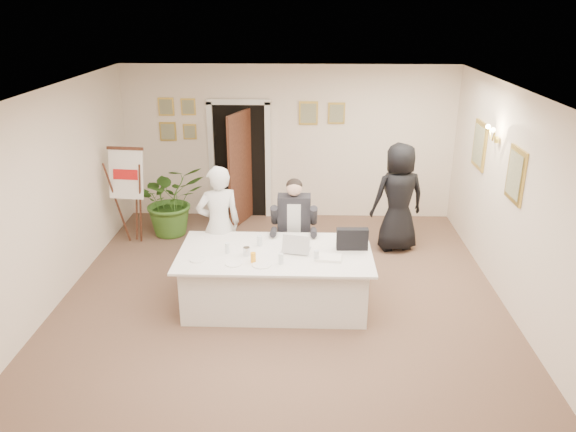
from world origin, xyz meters
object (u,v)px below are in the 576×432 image
(standing_woman, at_px, (398,198))
(oj_glass, at_px, (253,258))
(steel_jug, at_px, (247,251))
(laptop_bag, at_px, (352,239))
(potted_palm, at_px, (171,200))
(laptop, at_px, (296,241))
(seated_man, at_px, (294,228))
(conference_table, at_px, (275,278))
(standing_man, at_px, (219,225))
(flip_chart, at_px, (131,200))
(paper_stack, at_px, (328,258))

(standing_woman, height_order, oj_glass, standing_woman)
(standing_woman, height_order, steel_jug, standing_woman)
(laptop_bag, xyz_separation_m, oj_glass, (-1.25, -0.44, -0.08))
(potted_palm, xyz_separation_m, laptop, (2.20, -2.38, 0.29))
(seated_man, height_order, laptop_bag, seated_man)
(conference_table, height_order, standing_woman, standing_woman)
(oj_glass, bearing_deg, standing_man, 119.61)
(standing_woman, relative_size, steel_jug, 16.08)
(seated_man, xyz_separation_m, standing_woman, (1.65, 1.03, 0.13))
(standing_woman, xyz_separation_m, steel_jug, (-2.23, -2.02, -0.05))
(potted_palm, distance_m, laptop, 3.25)
(laptop, relative_size, steel_jug, 3.36)
(seated_man, relative_size, laptop, 4.06)
(standing_woman, bearing_deg, flip_chart, -16.13)
(standing_woman, bearing_deg, paper_stack, 45.67)
(standing_woman, bearing_deg, potted_palm, -22.56)
(flip_chart, distance_m, oj_glass, 3.23)
(laptop, xyz_separation_m, steel_jug, (-0.63, -0.17, -0.08))
(paper_stack, bearing_deg, potted_palm, 134.93)
(seated_man, height_order, standing_man, standing_man)
(potted_palm, bearing_deg, steel_jug, -58.31)
(conference_table, xyz_separation_m, standing_man, (-0.83, 0.70, 0.47))
(conference_table, height_order, steel_jug, steel_jug)
(laptop, distance_m, laptop_bag, 0.73)
(steel_jug, bearing_deg, standing_woman, 42.23)
(flip_chart, bearing_deg, standing_woman, -1.40)
(paper_stack, bearing_deg, steel_jug, 176.05)
(seated_man, relative_size, standing_man, 0.87)
(potted_palm, distance_m, oj_glass, 3.23)
(seated_man, xyz_separation_m, laptop, (0.04, -0.83, 0.16))
(conference_table, relative_size, standing_woman, 1.42)
(flip_chart, height_order, paper_stack, flip_chart)
(conference_table, height_order, paper_stack, paper_stack)
(standing_man, distance_m, potted_palm, 2.07)
(laptop, distance_m, steel_jug, 0.65)
(seated_man, bearing_deg, oj_glass, -119.96)
(flip_chart, relative_size, oj_glass, 12.46)
(conference_table, height_order, potted_palm, potted_palm)
(conference_table, distance_m, standing_man, 1.18)
(seated_man, distance_m, paper_stack, 1.16)
(seated_man, height_order, potted_palm, seated_man)
(seated_man, relative_size, steel_jug, 13.64)
(laptop_bag, bearing_deg, paper_stack, -137.58)
(potted_palm, relative_size, laptop, 3.38)
(standing_man, height_order, potted_palm, standing_man)
(conference_table, xyz_separation_m, laptop_bag, (1.00, 0.13, 0.53))
(conference_table, bearing_deg, steel_jug, -162.56)
(laptop, xyz_separation_m, laptop_bag, (0.73, 0.07, 0.00))
(paper_stack, bearing_deg, flip_chart, 145.20)
(seated_man, height_order, paper_stack, seated_man)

